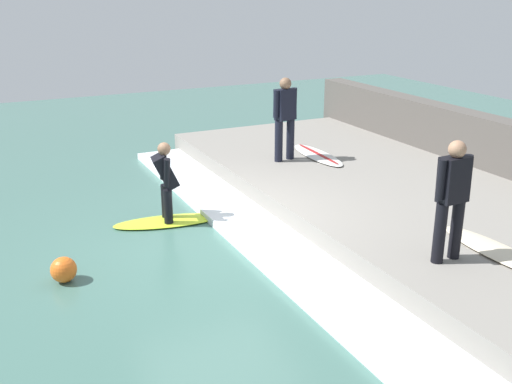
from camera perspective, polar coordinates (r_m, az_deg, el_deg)
The scene contains 11 objects.
ground_plane at distance 9.57m, azimuth -3.73°, elevation -4.56°, with size 28.00×28.00×0.00m, color #426B60.
concrete_ledge at distance 11.10m, azimuth 12.38°, elevation -0.39°, with size 4.40×10.79×0.43m, color gray.
back_wall at distance 12.58m, azimuth 21.39°, elevation 3.40°, with size 0.50×11.33×1.43m, color #544F49.
wave_foam_crest at distance 9.78m, azimuth -0.30°, elevation -3.56°, with size 1.01×10.25×0.13m, color silver.
surfboard_riding at distance 10.31m, azimuth -8.40°, elevation -2.76°, with size 1.91×0.89×0.06m.
surfer_riding at distance 10.05m, azimuth -8.61°, elevation 1.35°, with size 0.49×0.62×1.35m.
surfer_waiting_near at distance 7.95m, azimuth 18.18°, elevation -0.24°, with size 0.54×0.25×1.61m.
surfboard_waiting_near at distance 8.68m, azimuth 22.10°, elevation -5.29°, with size 0.53×1.96×0.06m.
surfer_waiting_far at distance 12.11m, azimuth 2.78°, elevation 7.38°, with size 0.57×0.34×1.68m.
surfboard_waiting_far at distance 12.64m, azimuth 5.89°, elevation 3.53°, with size 0.63×1.88×0.07m.
marker_buoy at distance 8.61m, azimuth -17.85°, elevation -7.05°, with size 0.36×0.36×0.36m, color orange.
Camera 1 is at (-3.28, -8.13, 3.84)m, focal length 42.00 mm.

